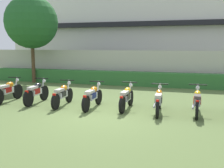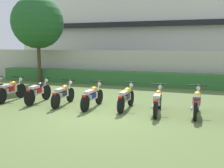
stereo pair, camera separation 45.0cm
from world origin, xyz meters
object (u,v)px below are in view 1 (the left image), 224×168
(parked_car, at_px, (96,64))
(motorcycle_in_row_6, at_px, (159,100))
(motorcycle_in_row_3, at_px, (63,94))
(motorcycle_in_row_5, at_px, (127,97))
(motorcycle_in_row_7, at_px, (197,101))
(motorcycle_in_row_1, at_px, (8,91))
(tree_near_inspector, at_px, (31,22))
(motorcycle_in_row_2, at_px, (36,92))
(motorcycle_in_row_4, at_px, (92,96))

(parked_car, height_order, motorcycle_in_row_6, parked_car)
(motorcycle_in_row_3, relative_size, motorcycle_in_row_5, 1.02)
(parked_car, relative_size, motorcycle_in_row_3, 2.49)
(parked_car, bearing_deg, motorcycle_in_row_7, -48.59)
(parked_car, xyz_separation_m, motorcycle_in_row_3, (1.85, -8.92, -0.49))
(motorcycle_in_row_6, bearing_deg, parked_car, 28.54)
(parked_car, height_order, motorcycle_in_row_1, parked_car)
(motorcycle_in_row_3, relative_size, motorcycle_in_row_7, 0.99)
(tree_near_inspector, height_order, motorcycle_in_row_7, tree_near_inspector)
(motorcycle_in_row_3, height_order, motorcycle_in_row_6, motorcycle_in_row_6)
(motorcycle_in_row_2, distance_m, motorcycle_in_row_6, 4.86)
(tree_near_inspector, height_order, motorcycle_in_row_5, tree_near_inspector)
(motorcycle_in_row_1, relative_size, motorcycle_in_row_5, 1.05)
(parked_car, height_order, motorcycle_in_row_4, parked_car)
(motorcycle_in_row_1, xyz_separation_m, motorcycle_in_row_6, (6.14, -0.06, -0.01))
(parked_car, relative_size, motorcycle_in_row_4, 2.46)
(motorcycle_in_row_6, bearing_deg, tree_near_inspector, 54.48)
(parked_car, relative_size, motorcycle_in_row_7, 2.46)
(tree_near_inspector, bearing_deg, motorcycle_in_row_3, -48.54)
(motorcycle_in_row_4, bearing_deg, motorcycle_in_row_1, 90.34)
(parked_car, bearing_deg, motorcycle_in_row_5, -59.77)
(motorcycle_in_row_3, distance_m, motorcycle_in_row_7, 4.92)
(motorcycle_in_row_5, relative_size, motorcycle_in_row_6, 0.95)
(motorcycle_in_row_5, bearing_deg, motorcycle_in_row_6, -97.81)
(parked_car, distance_m, motorcycle_in_row_4, 9.46)
(motorcycle_in_row_4, bearing_deg, motorcycle_in_row_3, 90.38)
(motorcycle_in_row_1, height_order, motorcycle_in_row_5, motorcycle_in_row_1)
(motorcycle_in_row_6, bearing_deg, motorcycle_in_row_1, 86.35)
(motorcycle_in_row_1, relative_size, motorcycle_in_row_3, 1.03)
(motorcycle_in_row_2, relative_size, motorcycle_in_row_7, 0.99)
(motorcycle_in_row_5, height_order, motorcycle_in_row_6, motorcycle_in_row_6)
(motorcycle_in_row_4, xyz_separation_m, motorcycle_in_row_7, (3.69, 0.10, 0.01))
(motorcycle_in_row_1, bearing_deg, motorcycle_in_row_7, -91.21)
(motorcycle_in_row_3, distance_m, motorcycle_in_row_5, 2.49)
(tree_near_inspector, distance_m, motorcycle_in_row_5, 9.32)
(parked_car, distance_m, motorcycle_in_row_5, 9.79)
(motorcycle_in_row_2, bearing_deg, motorcycle_in_row_1, 90.76)
(motorcycle_in_row_7, bearing_deg, motorcycle_in_row_2, 91.93)
(motorcycle_in_row_2, bearing_deg, motorcycle_in_row_4, -94.96)
(motorcycle_in_row_2, relative_size, motorcycle_in_row_3, 1.00)
(motorcycle_in_row_4, height_order, motorcycle_in_row_6, motorcycle_in_row_6)
(motorcycle_in_row_2, relative_size, motorcycle_in_row_4, 0.99)
(motorcycle_in_row_1, xyz_separation_m, motorcycle_in_row_3, (2.48, -0.03, -0.01))
(motorcycle_in_row_1, bearing_deg, motorcycle_in_row_4, -92.32)
(motorcycle_in_row_2, distance_m, motorcycle_in_row_4, 2.43)
(tree_near_inspector, height_order, motorcycle_in_row_2, tree_near_inspector)
(tree_near_inspector, xyz_separation_m, motorcycle_in_row_1, (2.14, -5.21, -3.22))
(motorcycle_in_row_3, xyz_separation_m, motorcycle_in_row_4, (1.23, -0.01, 0.00))
(motorcycle_in_row_3, xyz_separation_m, motorcycle_in_row_6, (3.66, -0.04, 0.00))
(tree_near_inspector, bearing_deg, motorcycle_in_row_6, -32.47)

